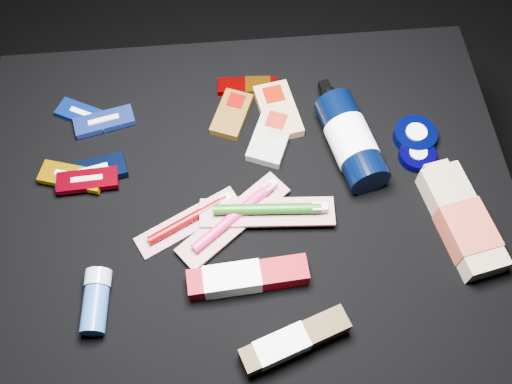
{
  "coord_description": "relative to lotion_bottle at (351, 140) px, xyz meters",
  "views": [
    {
      "loc": [
        -0.03,
        -0.47,
        1.32
      ],
      "look_at": [
        0.01,
        0.01,
        0.42
      ],
      "focal_mm": 40.0,
      "sensor_mm": 36.0,
      "label": 1
    }
  ],
  "objects": [
    {
      "name": "clif_bar_1",
      "position": [
        -0.14,
        0.04,
        -0.03
      ],
      "size": [
        0.11,
        0.14,
        0.02
      ],
      "rotation": [
        0.0,
        0.0,
        -0.39
      ],
      "color": "#9F9F98",
      "rests_on": "cloth_table"
    },
    {
      "name": "toothpaste_carton_green",
      "position": [
        -0.15,
        -0.35,
        -0.02
      ],
      "size": [
        0.18,
        0.1,
        0.03
      ],
      "rotation": [
        0.0,
        0.0,
        0.33
      ],
      "color": "#3A2C14",
      "rests_on": "cloth_table"
    },
    {
      "name": "bodywash_bottle",
      "position": [
        0.17,
        -0.17,
        -0.02
      ],
      "size": [
        0.11,
        0.23,
        0.05
      ],
      "rotation": [
        0.0,
        0.0,
        0.2
      ],
      "color": "tan",
      "rests_on": "cloth_table"
    },
    {
      "name": "cream_tin_lower",
      "position": [
        0.13,
        -0.02,
        -0.03
      ],
      "size": [
        0.07,
        0.07,
        0.02
      ],
      "rotation": [
        0.0,
        0.0,
        -0.18
      ],
      "color": "black",
      "rests_on": "cloth_table"
    },
    {
      "name": "luna_bar_4",
      "position": [
        -0.49,
        -0.03,
        -0.02
      ],
      "size": [
        0.11,
        0.05,
        0.01
      ],
      "rotation": [
        0.0,
        0.0,
        0.05
      ],
      "color": "#76000D",
      "rests_on": "cloth_table"
    },
    {
      "name": "power_bar",
      "position": [
        -0.17,
        0.17,
        -0.03
      ],
      "size": [
        0.12,
        0.04,
        0.01
      ],
      "rotation": [
        0.0,
        0.0,
        -0.07
      ],
      "color": "#760001",
      "rests_on": "cloth_table"
    },
    {
      "name": "ground",
      "position": [
        -0.2,
        -0.09,
        -0.44
      ],
      "size": [
        3.0,
        3.0,
        0.0
      ],
      "primitive_type": "plane",
      "color": "black",
      "rests_on": "ground"
    },
    {
      "name": "cloth_table",
      "position": [
        -0.2,
        -0.09,
        -0.24
      ],
      "size": [
        0.98,
        0.78,
        0.4
      ],
      "primitive_type": "cube",
      "color": "black",
      "rests_on": "ground"
    },
    {
      "name": "clif_bar_0",
      "position": [
        -0.21,
        0.1,
        -0.03
      ],
      "size": [
        0.09,
        0.12,
        0.02
      ],
      "rotation": [
        0.0,
        0.0,
        -0.39
      ],
      "color": "#563811",
      "rests_on": "cloth_table"
    },
    {
      "name": "luna_bar_1",
      "position": [
        -0.46,
        0.1,
        -0.03
      ],
      "size": [
        0.12,
        0.07,
        0.02
      ],
      "rotation": [
        0.0,
        0.0,
        0.23
      ],
      "color": "#243EAF",
      "rests_on": "cloth_table"
    },
    {
      "name": "toothbrush_pack_0",
      "position": [
        -0.3,
        -0.12,
        -0.03
      ],
      "size": [
        0.2,
        0.13,
        0.02
      ],
      "rotation": [
        0.0,
        0.0,
        0.48
      ],
      "color": "beige",
      "rests_on": "cloth_table"
    },
    {
      "name": "deodorant_stick",
      "position": [
        -0.46,
        -0.26,
        -0.02
      ],
      "size": [
        0.05,
        0.11,
        0.04
      ],
      "rotation": [
        0.0,
        0.0,
        -0.07
      ],
      "color": "#214B92",
      "rests_on": "cloth_table"
    },
    {
      "name": "toothbrush_pack_2",
      "position": [
        -0.16,
        -0.12,
        -0.01
      ],
      "size": [
        0.24,
        0.07,
        0.03
      ],
      "rotation": [
        0.0,
        0.0,
        -0.07
      ],
      "color": "silver",
      "rests_on": "cloth_table"
    },
    {
      "name": "clif_bar_2",
      "position": [
        -0.12,
        0.1,
        -0.03
      ],
      "size": [
        0.09,
        0.14,
        0.02
      ],
      "rotation": [
        0.0,
        0.0,
        0.18
      ],
      "color": "tan",
      "rests_on": "cloth_table"
    },
    {
      "name": "luna_bar_3",
      "position": [
        -0.52,
        -0.02,
        -0.02
      ],
      "size": [
        0.12,
        0.08,
        0.02
      ],
      "rotation": [
        0.0,
        0.0,
        -0.3
      ],
      "color": "#E29800",
      "rests_on": "cloth_table"
    },
    {
      "name": "luna_bar_2",
      "position": [
        -0.48,
        -0.01,
        -0.03
      ],
      "size": [
        0.14,
        0.08,
        0.02
      ],
      "rotation": [
        0.0,
        0.0,
        0.21
      ],
      "color": "black",
      "rests_on": "cloth_table"
    },
    {
      "name": "lotion_bottle",
      "position": [
        0.0,
        0.0,
        0.0
      ],
      "size": [
        0.11,
        0.25,
        0.08
      ],
      "rotation": [
        0.0,
        0.0,
        0.22
      ],
      "color": "black",
      "rests_on": "cloth_table"
    },
    {
      "name": "toothbrush_pack_1",
      "position": [
        -0.22,
        -0.13,
        -0.02
      ],
      "size": [
        0.21,
        0.18,
        0.03
      ],
      "rotation": [
        0.0,
        0.0,
        0.66
      ],
      "color": "beige",
      "rests_on": "cloth_table"
    },
    {
      "name": "toothpaste_carton_red",
      "position": [
        -0.22,
        -0.24,
        -0.02
      ],
      "size": [
        0.2,
        0.06,
        0.04
      ],
      "rotation": [
        0.0,
        0.0,
        0.06
      ],
      "color": "#7C0009",
      "rests_on": "cloth_table"
    },
    {
      "name": "cream_tin_upper",
      "position": [
        0.13,
        0.02,
        -0.03
      ],
      "size": [
        0.08,
        0.08,
        0.03
      ],
      "rotation": [
        0.0,
        0.0,
        -0.31
      ],
      "color": "black",
      "rests_on": "cloth_table"
    },
    {
      "name": "luna_bar_0",
      "position": [
        -0.5,
        0.12,
        -0.03
      ],
      "size": [
        0.12,
        0.09,
        0.01
      ],
      "rotation": [
        0.0,
        0.0,
        -0.48
      ],
      "color": "#0E32A8",
      "rests_on": "cloth_table"
    }
  ]
}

